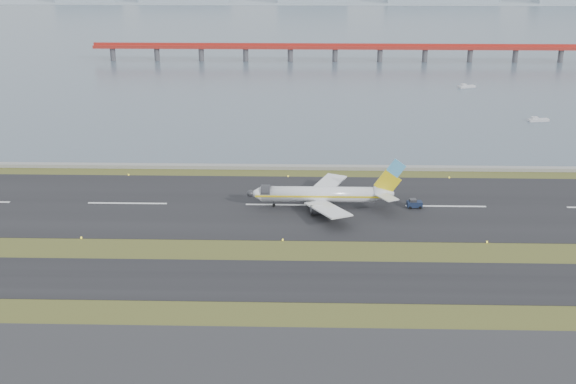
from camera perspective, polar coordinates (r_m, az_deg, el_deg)
ground at (r=153.20m, az=-0.51°, el=-4.99°), size 1000.00×1000.00×0.00m
taxiway_strip at (r=142.36m, az=-0.68°, el=-6.98°), size 1000.00×18.00×0.10m
runway_strip at (r=180.88m, az=-0.18°, el=-1.03°), size 1000.00×45.00×0.10m
seawall at (r=209.08m, az=0.06°, el=1.98°), size 1000.00×2.50×1.00m
bay_water at (r=602.63m, az=1.05°, el=13.51°), size 1400.00×800.00×1.30m
red_pier at (r=393.59m, az=3.75°, el=11.30°), size 260.00×5.00×10.20m
airliner at (r=178.39m, az=2.88°, el=-0.19°), size 38.52×32.89×12.80m
pushback_tug at (r=181.33m, az=9.94°, el=-0.91°), size 3.80×2.39×2.35m
workboat_near at (r=278.91m, az=19.14°, el=5.41°), size 7.79×3.68×1.82m
workboat_far at (r=333.36m, az=13.91°, el=8.10°), size 8.16×5.36×1.90m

